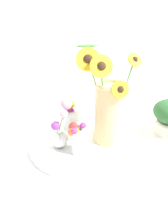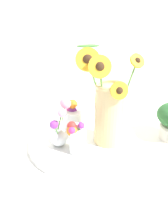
{
  "view_description": "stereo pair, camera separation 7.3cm",
  "coord_description": "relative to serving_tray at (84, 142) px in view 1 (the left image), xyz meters",
  "views": [
    {
      "loc": [
        -0.17,
        -0.72,
        0.52
      ],
      "look_at": [
        0.04,
        0.04,
        0.15
      ],
      "focal_mm": 35.0,
      "sensor_mm": 36.0,
      "label": 1
    },
    {
      "loc": [
        -0.1,
        -0.74,
        0.52
      ],
      "look_at": [
        0.04,
        0.04,
        0.15
      ],
      "focal_mm": 35.0,
      "sensor_mm": 36.0,
      "label": 2
    }
  ],
  "objects": [
    {
      "name": "vase_small_center",
      "position": [
        -0.04,
        -0.07,
        0.07
      ],
      "size": [
        0.07,
        0.07,
        0.13
      ],
      "color": "white",
      "rests_on": "serving_tray"
    },
    {
      "name": "vase_small_back",
      "position": [
        -0.03,
        0.12,
        0.07
      ],
      "size": [
        0.08,
        0.09,
        0.14
      ],
      "color": "white",
      "rests_on": "serving_tray"
    },
    {
      "name": "ground_plane",
      "position": [
        -0.04,
        -0.04,
        -0.01
      ],
      "size": [
        6.0,
        6.0,
        0.0
      ],
      "primitive_type": "plane",
      "color": "silver"
    },
    {
      "name": "serving_tray",
      "position": [
        0.0,
        0.0,
        0.0
      ],
      "size": [
        0.46,
        0.46,
        0.02
      ],
      "color": "white",
      "rests_on": "ground_plane"
    },
    {
      "name": "mason_jar_sunflowers",
      "position": [
        0.09,
        -0.02,
        0.17
      ],
      "size": [
        0.29,
        0.22,
        0.4
      ],
      "color": "#D1B77A",
      "rests_on": "serving_tray"
    },
    {
      "name": "vase_bulb_right",
      "position": [
        -0.1,
        -0.02,
        0.08
      ],
      "size": [
        0.09,
        0.09,
        0.21
      ],
      "color": "white",
      "rests_on": "serving_tray"
    }
  ]
}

